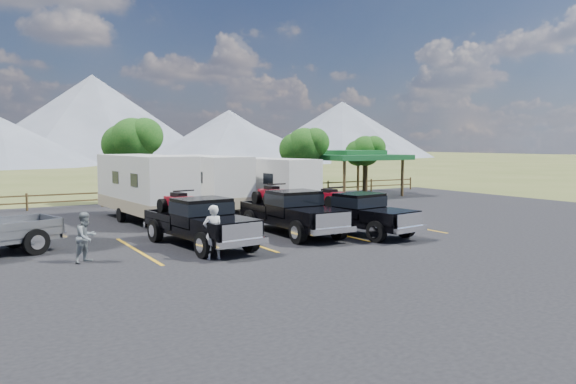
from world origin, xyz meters
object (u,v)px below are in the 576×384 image
rig_center (291,211)px  person_a (213,232)px  trailer_center (206,183)px  rig_left (199,220)px  person_b (86,237)px  pavilion (352,156)px  rig_right (355,212)px  trailer_right (266,184)px  trailer_left (145,187)px

rig_center → person_a: (-4.68, -2.99, -0.09)m
trailer_center → rig_left: bearing=-115.4°
person_a → person_b: (-3.55, 1.61, -0.09)m
pavilion → rig_right: pavilion is taller
rig_left → rig_right: size_ratio=1.04×
rig_left → trailer_right: (6.72, 7.38, 0.57)m
person_a → rig_left: bearing=-96.9°
rig_right → trailer_center: (-2.53, 9.65, 0.68)m
person_b → rig_center: bearing=-24.4°
rig_center → person_b: (-8.24, -1.38, -0.18)m
trailer_right → trailer_center: bearing=141.8°
rig_left → person_a: bearing=-107.6°
trailer_center → person_a: size_ratio=4.98×
rig_left → person_a: rig_left is taller
rig_center → trailer_right: bearing=69.8°
rig_right → trailer_center: trailer_center is taller
rig_right → pavilion: bearing=44.3°
rig_left → person_a: size_ratio=3.44×
pavilion → rig_center: size_ratio=1.04×
rig_left → rig_right: bearing=-12.2°
pavilion → person_b: 25.22m
person_a → pavilion: bearing=-133.6°
trailer_right → person_a: trailer_right is taller
rig_left → trailer_center: bearing=59.8°
trailer_left → person_a: bearing=-98.6°
rig_right → trailer_left: (-6.25, 8.09, 0.73)m
rig_left → person_b: size_ratio=3.82×
person_b → person_a: bearing=-58.4°
person_b → rig_right: bearing=-33.2°
rig_right → person_b: rig_right is taller
pavilion → rig_left: bearing=-141.9°
rig_center → rig_right: size_ratio=1.03×
rig_left → rig_center: (4.21, 0.59, 0.02)m
rig_right → trailer_left: bearing=118.7°
trailer_left → trailer_center: 4.03m
person_b → pavilion: bearing=-0.1°
rig_left → trailer_right: trailer_right is taller
pavilion → person_a: 23.41m
rig_center → person_a: rig_center is taller
rig_left → pavilion: bearing=31.7°
rig_center → trailer_right: 7.26m
pavilion → person_b: (-20.87, -14.02, -1.96)m
pavilion → trailer_left: size_ratio=0.69×
trailer_center → person_b: 12.66m
rig_right → person_a: rig_right is taller
rig_left → trailer_left: bearing=81.6°
rig_right → rig_center: bearing=142.4°
trailer_left → person_b: size_ratio=5.74×
trailer_center → person_a: 12.25m
rig_center → person_a: 5.56m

